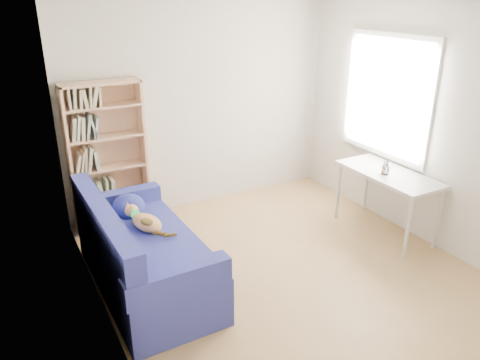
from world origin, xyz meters
The scene contains 6 objects.
ground centered at (0.00, 0.00, 0.00)m, with size 4.00×4.00×0.00m, color #A57D4A.
room_shell centered at (0.10, 0.03, 1.64)m, with size 3.54×4.04×2.62m.
sofa centered at (-1.34, 0.47, 0.34)m, with size 0.91×1.86×0.91m.
bookshelf centered at (-1.25, 1.85, 0.80)m, with size 0.87×0.27×1.73m.
desk centered at (1.45, 0.18, 0.68)m, with size 0.55×1.20×0.75m.
pen_cup centered at (1.38, 0.17, 0.81)m, with size 0.09×0.09×0.17m.
Camera 1 is at (-2.33, -3.30, 2.64)m, focal length 35.00 mm.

